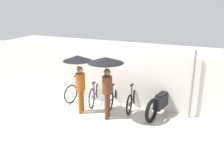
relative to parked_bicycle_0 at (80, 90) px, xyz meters
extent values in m
plane|color=beige|center=(1.11, -1.42, -0.38)|extent=(30.00, 30.00, 0.00)
cube|color=silver|center=(1.11, 0.26, 0.61)|extent=(11.24, 0.12, 1.98)
torus|color=black|center=(0.08, 0.49, -0.02)|extent=(0.16, 0.72, 0.72)
torus|color=black|center=(-0.08, -0.51, -0.02)|extent=(0.16, 0.72, 0.72)
cylinder|color=#A59E93|center=(0.00, -0.01, -0.02)|extent=(0.19, 1.01, 0.04)
cylinder|color=#A59E93|center=(-0.03, -0.18, 0.28)|extent=(0.04, 0.04, 0.60)
cube|color=black|center=(-0.03, -0.18, 0.60)|extent=(0.12, 0.21, 0.03)
cylinder|color=#A59E93|center=(0.08, 0.49, 0.29)|extent=(0.04, 0.04, 0.63)
cylinder|color=#A59E93|center=(0.08, 0.49, 0.61)|extent=(0.44, 0.10, 0.03)
torus|color=black|center=(0.63, 0.39, -0.02)|extent=(0.20, 0.72, 0.73)
torus|color=black|center=(0.85, -0.58, -0.02)|extent=(0.20, 0.72, 0.73)
cylinder|color=black|center=(0.74, -0.10, -0.02)|extent=(0.25, 0.98, 0.04)
cylinder|color=black|center=(0.78, -0.27, 0.22)|extent=(0.04, 0.04, 0.46)
cube|color=black|center=(0.78, -0.27, 0.46)|extent=(0.13, 0.21, 0.03)
cylinder|color=black|center=(0.63, 0.39, 0.34)|extent=(0.04, 0.04, 0.71)
cylinder|color=black|center=(0.63, 0.39, 0.69)|extent=(0.44, 0.12, 0.03)
torus|color=black|center=(1.42, 0.48, -0.04)|extent=(0.13, 0.68, 0.68)
torus|color=black|center=(1.53, -0.49, -0.04)|extent=(0.13, 0.68, 0.68)
cylinder|color=black|center=(1.48, -0.01, -0.04)|extent=(0.14, 0.97, 0.04)
cylinder|color=black|center=(1.49, -0.18, 0.21)|extent=(0.04, 0.04, 0.49)
cube|color=black|center=(1.49, -0.18, 0.46)|extent=(0.11, 0.21, 0.03)
cylinder|color=black|center=(1.42, 0.48, 0.29)|extent=(0.04, 0.04, 0.66)
cylinder|color=black|center=(1.42, 0.48, 0.63)|extent=(0.44, 0.08, 0.03)
torus|color=black|center=(2.17, 0.41, -0.03)|extent=(0.13, 0.71, 0.71)
torus|color=black|center=(2.26, -0.55, -0.03)|extent=(0.13, 0.71, 0.71)
cylinder|color=black|center=(2.21, -0.07, -0.03)|extent=(0.13, 0.96, 0.04)
cylinder|color=black|center=(2.23, -0.24, 0.27)|extent=(0.04, 0.04, 0.59)
cube|color=black|center=(2.23, -0.24, 0.58)|extent=(0.11, 0.21, 0.03)
cylinder|color=black|center=(2.17, 0.41, 0.30)|extent=(0.04, 0.04, 0.66)
cylinder|color=black|center=(2.17, 0.41, 0.64)|extent=(0.44, 0.07, 0.03)
cylinder|color=#B25619|center=(0.68, -0.97, 0.04)|extent=(0.13, 0.13, 0.84)
cylinder|color=#B25619|center=(0.70, -1.15, 0.04)|extent=(0.13, 0.13, 0.84)
cylinder|color=#B25619|center=(0.69, -1.06, 0.74)|extent=(0.32, 0.32, 0.57)
sphere|color=tan|center=(0.69, -1.06, 1.16)|extent=(0.22, 0.22, 0.22)
cylinder|color=#332D28|center=(0.71, -1.20, 1.13)|extent=(0.02, 0.02, 0.71)
cone|color=black|center=(0.71, -1.20, 1.58)|extent=(0.94, 0.94, 0.18)
cylinder|color=brown|center=(1.69, -1.00, 0.05)|extent=(0.13, 0.13, 0.86)
cylinder|color=brown|center=(1.71, -1.18, 0.05)|extent=(0.13, 0.13, 0.86)
cylinder|color=brown|center=(1.70, -1.09, 0.77)|extent=(0.32, 0.32, 0.59)
sphere|color=#997051|center=(1.70, -1.09, 1.20)|extent=(0.22, 0.22, 0.22)
cylinder|color=#332D28|center=(1.72, -1.23, 1.17)|extent=(0.02, 0.02, 0.72)
cone|color=black|center=(1.72, -1.23, 1.62)|extent=(1.11, 1.11, 0.18)
torus|color=black|center=(3.38, 0.58, 0.02)|extent=(0.27, 0.80, 0.79)
torus|color=black|center=(3.10, -0.79, 0.02)|extent=(0.27, 0.80, 0.79)
cube|color=black|center=(3.24, -0.10, 0.10)|extent=(0.39, 0.80, 0.44)
cube|color=black|center=(3.24, -0.10, 0.35)|extent=(0.32, 0.57, 0.06)
cylinder|color=#B2B2B7|center=(3.38, 0.58, 0.57)|extent=(0.57, 0.15, 0.03)
cylinder|color=gray|center=(4.16, 0.04, 0.75)|extent=(0.07, 0.07, 2.25)
camera|label=1|loc=(4.85, -7.86, 3.37)|focal=40.00mm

